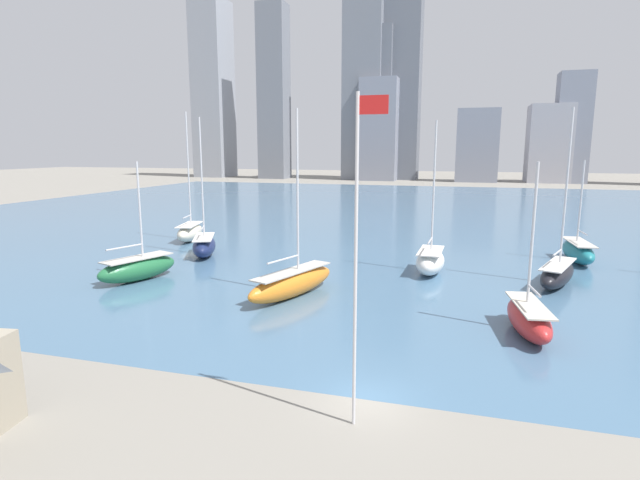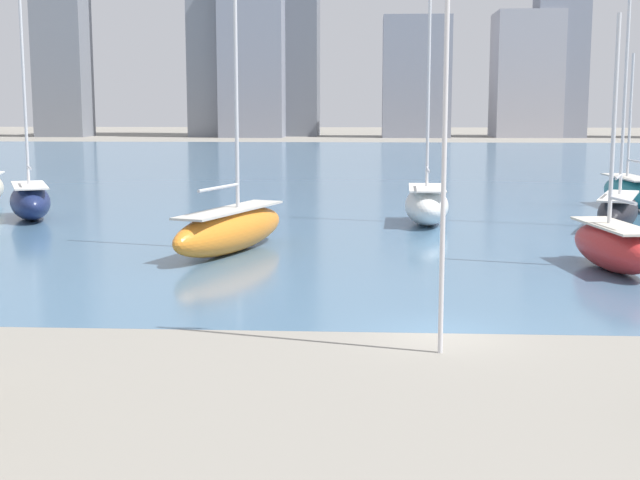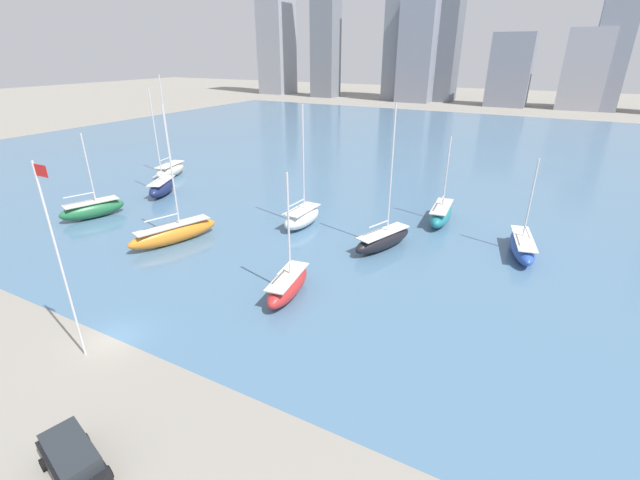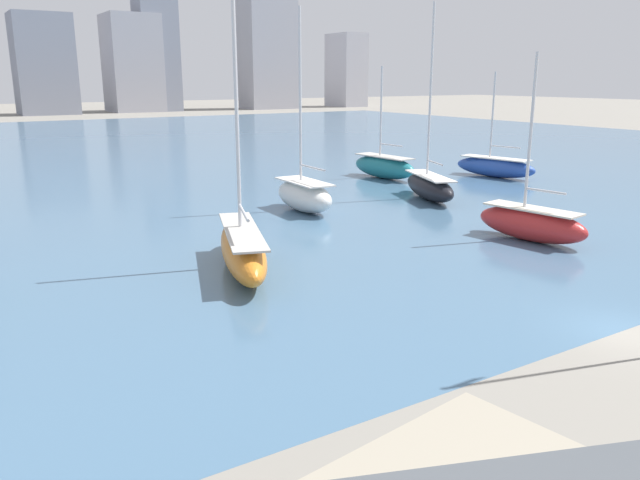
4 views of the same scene
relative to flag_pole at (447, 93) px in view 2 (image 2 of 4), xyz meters
The scene contains 9 objects.
ground_plane 7.64m from the flag_pole, 86.57° to the left, with size 500.00×500.00×0.00m, color gray.
harbor_water 72.54m from the flag_pole, 89.90° to the left, with size 180.00×140.00×0.00m.
flag_pole is the anchor object (origin of this frame).
sailboat_red 16.82m from the flag_pole, 58.14° to the left, with size 3.06×7.18×10.76m.
sailboat_white 28.28m from the flag_pole, 87.48° to the left, with size 2.76×6.60×14.05m.
sailboat_navy 37.19m from the flag_pole, 128.84° to the left, with size 5.06×7.41×14.82m.
sailboat_black 29.51m from the flag_pole, 65.54° to the left, with size 4.79×8.42×14.87m.
sailboat_orange 19.98m from the flag_pole, 117.29° to the left, with size 5.18×10.11×14.53m.
sailboat_teal 40.30m from the flag_pole, 67.09° to the left, with size 2.90×8.10×10.40m.
Camera 2 is at (-2.18, -26.92, 7.00)m, focal length 50.00 mm.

